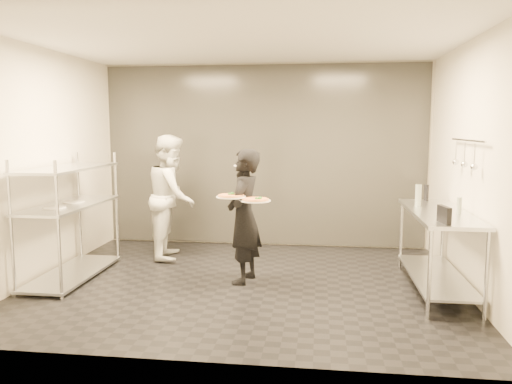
# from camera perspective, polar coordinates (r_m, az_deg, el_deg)

# --- Properties ---
(room_shell) EXTENTS (5.00, 4.00, 2.80)m
(room_shell) POSITION_cam_1_polar(r_m,az_deg,el_deg) (6.89, 0.11, 3.78)
(room_shell) COLOR black
(room_shell) RESTS_ON ground
(pass_rack) EXTENTS (0.60, 1.60, 1.50)m
(pass_rack) POSITION_cam_1_polar(r_m,az_deg,el_deg) (6.49, -20.50, -2.55)
(pass_rack) COLOR silver
(pass_rack) RESTS_ON ground
(prep_counter) EXTENTS (0.60, 1.80, 0.92)m
(prep_counter) POSITION_cam_1_polar(r_m,az_deg,el_deg) (5.93, 20.06, -4.86)
(prep_counter) COLOR silver
(prep_counter) RESTS_ON ground
(utensil_rail) EXTENTS (0.07, 1.20, 0.31)m
(utensil_rail) POSITION_cam_1_polar(r_m,az_deg,el_deg) (5.87, 22.83, 3.97)
(utensil_rail) COLOR silver
(utensil_rail) RESTS_ON room_shell
(waiter) EXTENTS (0.48, 0.64, 1.59)m
(waiter) POSITION_cam_1_polar(r_m,az_deg,el_deg) (5.89, -1.37, -2.81)
(waiter) COLOR black
(waiter) RESTS_ON ground
(chef) EXTENTS (0.78, 0.93, 1.73)m
(chef) POSITION_cam_1_polar(r_m,az_deg,el_deg) (7.12, -9.60, -0.51)
(chef) COLOR silver
(chef) RESTS_ON ground
(pizza_plate_near) EXTENTS (0.34, 0.34, 0.05)m
(pizza_plate_near) POSITION_cam_1_polar(r_m,az_deg,el_deg) (5.68, -2.88, -0.46)
(pizza_plate_near) COLOR white
(pizza_plate_near) RESTS_ON waiter
(pizza_plate_far) EXTENTS (0.34, 0.34, 0.05)m
(pizza_plate_far) POSITION_cam_1_polar(r_m,az_deg,el_deg) (5.59, -0.06, -0.90)
(pizza_plate_far) COLOR white
(pizza_plate_far) RESTS_ON waiter
(salad_plate) EXTENTS (0.27, 0.27, 0.07)m
(salad_plate) POSITION_cam_1_polar(r_m,az_deg,el_deg) (6.16, -1.30, 3.22)
(salad_plate) COLOR white
(salad_plate) RESTS_ON waiter
(pos_monitor) EXTENTS (0.09, 0.24, 0.17)m
(pos_monitor) POSITION_cam_1_polar(r_m,az_deg,el_deg) (5.14, 20.70, -2.45)
(pos_monitor) COLOR black
(pos_monitor) RESTS_ON prep_counter
(bottle_green) EXTENTS (0.07, 0.07, 0.25)m
(bottle_green) POSITION_cam_1_polar(r_m,az_deg,el_deg) (6.15, 18.05, -0.36)
(bottle_green) COLOR gray
(bottle_green) RESTS_ON prep_counter
(bottle_clear) EXTENTS (0.05, 0.05, 0.17)m
(bottle_clear) POSITION_cam_1_polar(r_m,az_deg,el_deg) (5.79, 22.21, -1.40)
(bottle_clear) COLOR gray
(bottle_clear) RESTS_ON prep_counter
(bottle_dark) EXTENTS (0.06, 0.06, 0.20)m
(bottle_dark) POSITION_cam_1_polar(r_m,az_deg,el_deg) (6.64, 18.89, -0.07)
(bottle_dark) COLOR black
(bottle_dark) RESTS_ON prep_counter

